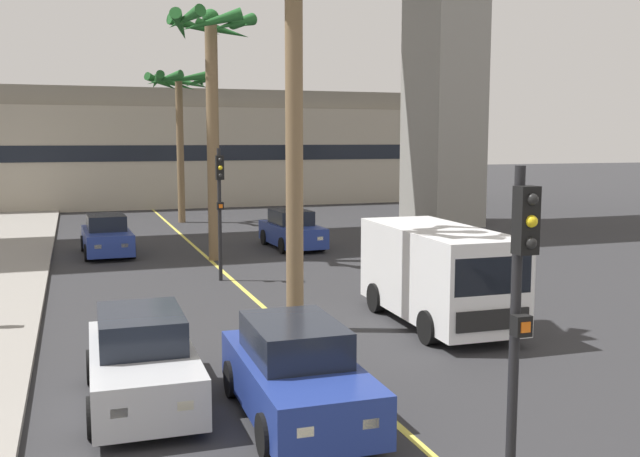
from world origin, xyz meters
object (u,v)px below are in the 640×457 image
Objects in this scene: palm_tree_near_median at (293,18)px; palm_tree_mid_median at (179,98)px; car_queue_front at (142,361)px; car_queue_fourth at (107,236)px; palm_tree_far_median at (211,68)px; traffic_light_median_near at (520,297)px; car_queue_second at (296,374)px; delivery_van at (437,272)px; car_queue_third at (292,230)px; traffic_light_median_far at (220,196)px.

palm_tree_near_median is 1.14× the size of palm_tree_mid_median.
car_queue_fourth is at bearing 89.48° from car_queue_front.
palm_tree_far_median is at bearing -92.72° from palm_tree_mid_median.
car_queue_fourth is 22.48m from traffic_light_median_near.
palm_tree_far_median is at bearing 89.79° from palm_tree_near_median.
car_queue_front is 2.74m from car_queue_second.
car_queue_fourth is 0.78× the size of delivery_van.
delivery_van is (-0.21, -13.02, 0.57)m from car_queue_third.
palm_tree_mid_median is at bearing 86.08° from traffic_light_median_far.
traffic_light_median_near is (3.59, -22.10, 1.99)m from car_queue_fourth.
palm_tree_mid_median is at bearing 96.73° from delivery_van.
car_queue_third is at bearing 28.81° from palm_tree_far_median.
car_queue_third is 0.78× the size of delivery_van.
car_queue_fourth is (-2.15, 18.14, 0.00)m from car_queue_second.
traffic_light_median_far is at bearing -64.17° from car_queue_fourth.
delivery_van is at bearing 42.52° from car_queue_second.
traffic_light_median_far is (-3.94, 7.00, 1.43)m from delivery_van.
palm_tree_near_median reaches higher than palm_tree_mid_median.
car_queue_second is (2.30, -1.49, 0.00)m from car_queue_front.
delivery_van is 0.66× the size of palm_tree_mid_median.
traffic_light_median_near is 0.46× the size of palm_tree_near_median.
palm_tree_near_median is at bearing 170.02° from delivery_van.
traffic_light_median_near is 15.52m from traffic_light_median_far.
car_queue_front is 17.74m from car_queue_third.
car_queue_fourth is (0.15, 16.65, 0.00)m from car_queue_front.
traffic_light_median_near is 1.00× the size of traffic_light_median_far.
car_queue_fourth is 0.52× the size of palm_tree_mid_median.
car_queue_second is 0.99× the size of car_queue_third.
car_queue_front is 0.98× the size of traffic_light_median_near.
car_queue_third is 7.36m from car_queue_fourth.
car_queue_second is at bearing -83.24° from car_queue_fourth.
car_queue_fourth is 0.99× the size of traffic_light_median_far.
palm_tree_near_median is at bearing 43.69° from car_queue_front.
delivery_van is at bearing -9.98° from palm_tree_near_median.
traffic_light_median_near is at bearing -91.31° from palm_tree_mid_median.
car_queue_fourth is 0.46× the size of palm_tree_far_median.
traffic_light_median_far is 17.17m from palm_tree_mid_median.
palm_tree_mid_median is at bearing 88.42° from palm_tree_near_median.
traffic_light_median_near is at bearing -99.86° from car_queue_third.
car_queue_front is 6.90m from traffic_light_median_near.
palm_tree_near_median is at bearing 89.38° from traffic_light_median_near.
car_queue_front is 0.78× the size of delivery_van.
car_queue_third is 1.00× the size of car_queue_fourth.
car_queue_fourth is 14.96m from palm_tree_near_median.
palm_tree_mid_median reaches higher than delivery_van.
palm_tree_near_median reaches higher than delivery_van.
traffic_light_median_far is at bearing -124.61° from car_queue_third.
car_queue_second is 16.90m from palm_tree_far_median.
car_queue_second is 6.77m from delivery_van.
car_queue_fourth is 7.77m from palm_tree_far_median.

